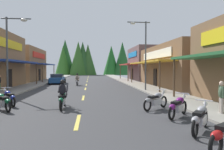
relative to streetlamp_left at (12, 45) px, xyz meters
The scene contains 20 objects.
ground 12.39m from the streetlamp_left, 62.39° to the left, with size 10.75×84.12×0.10m, color #38383A.
sidewalk_left 11.18m from the streetlamp_left, 97.35° to the left, with size 2.79×84.12×0.12m, color gray.
sidewalk_right 16.49m from the streetlamp_left, 40.40° to the left, with size 2.79×84.12×0.12m, color gray.
centerline_dashes 15.70m from the streetlamp_left, 69.05° to the left, with size 0.16×59.20×0.01m.
storefront_left_far 20.64m from the streetlamp_left, 108.06° to the left, with size 9.18×11.23×5.61m.
storefront_right_middle 18.39m from the streetlamp_left, 22.25° to the left, with size 8.61×13.81×4.86m.
storefront_right_far 26.89m from the streetlamp_left, 48.05° to the left, with size 10.60×9.80×5.98m.
streetlamp_left is the anchor object (origin of this frame).
streetlamp_right 11.20m from the streetlamp_left, 13.67° to the left, with size 2.19×0.30×6.63m.
motorcycle_parked_right_1 14.13m from the streetlamp_left, 45.08° to the right, with size 1.50×1.67×1.04m.
motorcycle_parked_right_2 12.90m from the streetlamp_left, 37.64° to the right, with size 1.56×1.60×1.04m.
motorcycle_parked_right_3 11.58m from the streetlamp_left, 31.80° to the right, with size 1.76×1.39×1.04m.
motorcycle_parked_left_3 6.49m from the streetlamp_left, 74.82° to the right, with size 1.51×1.65×1.04m.
motorcycle_parked_left_4 5.36m from the streetlamp_left, 72.42° to the right, with size 1.37×1.76×1.04m.
rider_cruising_lead 7.48m from the streetlamp_left, 48.45° to the right, with size 0.60×2.14×1.57m.
rider_cruising_trailing 11.26m from the streetlamp_left, 66.47° to the left, with size 0.60×2.14×1.57m.
pedestrian_by_shop 14.44m from the streetlamp_left, 32.16° to the right, with size 0.35×0.55×1.59m.
pedestrian_browsing 5.06m from the streetlamp_left, 125.21° to the left, with size 0.42×0.48×1.58m.
parked_car_curbside 13.90m from the streetlamp_left, 84.66° to the left, with size 2.18×4.36×1.40m.
treeline_backdrop 53.20m from the streetlamp_left, 84.89° to the left, with size 25.91×9.59×12.11m.
Camera 1 is at (0.51, 0.51, 2.17)m, focal length 32.40 mm.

